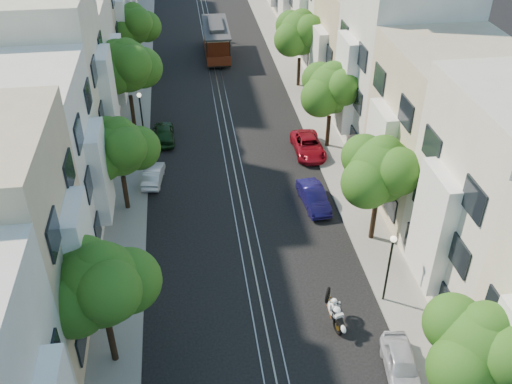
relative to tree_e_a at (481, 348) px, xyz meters
name	(u,v)px	position (x,y,z in m)	size (l,w,h in m)	color
ground	(222,105)	(-7.26, 31.02, -4.40)	(200.00, 200.00, 0.00)	black
sidewalk_east	(305,100)	(-0.01, 31.02, -4.34)	(2.50, 80.00, 0.12)	gray
sidewalk_west	(135,110)	(-14.51, 31.02, -4.34)	(2.50, 80.00, 0.12)	gray
rail_left	(215,106)	(-7.81, 31.02, -4.39)	(0.06, 80.00, 0.02)	gray
rail_slot	(222,105)	(-7.26, 31.02, -4.39)	(0.06, 80.00, 0.02)	gray
rail_right	(228,105)	(-6.71, 31.02, -4.39)	(0.06, 80.00, 0.02)	gray
lane_line	(222,105)	(-7.26, 31.02, -4.40)	(0.08, 80.00, 0.01)	tan
townhouses_east	(364,40)	(4.61, 30.94, 0.79)	(7.75, 72.00, 12.00)	beige
townhouses_west	(67,56)	(-19.13, 30.94, 0.68)	(7.75, 72.00, 11.76)	silver
tree_e_a	(481,348)	(0.00, 0.00, 0.00)	(4.72, 3.87, 6.27)	black
tree_e_b	(382,171)	(0.00, 12.00, 0.34)	(4.93, 4.08, 6.68)	black
tree_e_c	(332,90)	(0.00, 23.00, 0.20)	(4.84, 3.99, 6.52)	black
tree_e_d	(301,34)	(0.00, 34.00, 0.47)	(5.01, 4.16, 6.85)	black
tree_w_a	(102,286)	(-14.40, 5.00, 0.34)	(4.93, 4.08, 6.68)	black
tree_w_b	(120,149)	(-14.40, 17.00, 0.00)	(4.72, 3.87, 6.27)	black
tree_w_c	(127,67)	(-14.40, 28.00, 0.67)	(5.13, 4.28, 7.09)	black
tree_w_d	(134,25)	(-14.40, 39.00, 0.20)	(4.84, 3.99, 6.52)	black
lamp_east	(390,259)	(-0.96, 7.02, -1.55)	(0.32, 0.32, 4.16)	black
lamp_west	(141,111)	(-13.56, 25.02, -1.55)	(0.32, 0.32, 4.16)	black
sportbike_rider	(334,311)	(-3.93, 5.77, -3.43)	(0.76, 2.14, 1.79)	black
cable_car	(216,38)	(-6.76, 42.62, -2.59)	(2.60, 7.96, 3.05)	black
parked_car_e_near	(401,365)	(-1.66, 2.50, -3.78)	(1.45, 3.60, 1.23)	silver
parked_car_e_mid	(314,197)	(-2.70, 15.81, -3.78)	(1.31, 3.77, 1.24)	#110D43
parked_car_e_far	(308,146)	(-1.66, 22.29, -3.79)	(2.03, 4.39, 1.22)	maroon
parked_car_w_mid	(153,175)	(-12.86, 19.96, -3.85)	(1.15, 3.31, 1.09)	silver
parked_car_w_far	(164,133)	(-12.12, 25.62, -3.75)	(1.53, 3.80, 1.29)	black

